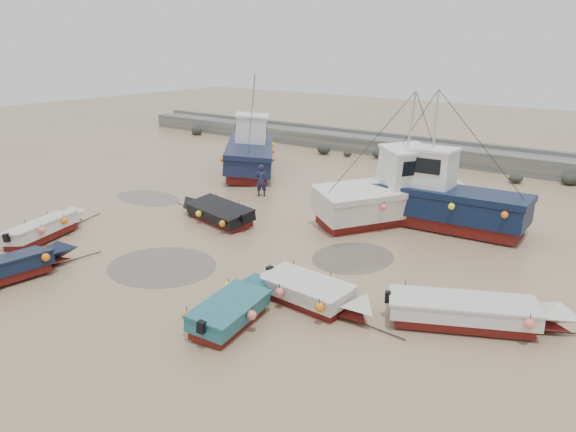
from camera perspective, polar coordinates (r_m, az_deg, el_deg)
name	(u,v)px	position (r m, az deg, el deg)	size (l,w,h in m)	color
ground	(245,256)	(22.81, -4.40, -4.05)	(120.00, 120.00, 0.00)	#9C7E61
seawall	(455,155)	(41.04, 16.59, 5.94)	(60.00, 4.92, 1.50)	slate
puddle_a	(162,266)	(22.27, -12.65, -4.98)	(4.34, 4.34, 0.01)	#554C44
puddle_b	(353,257)	(22.70, 6.62, -4.21)	(3.14, 3.14, 0.01)	#554C44
puddle_c	(148,198)	(31.88, -14.01, 1.80)	(4.28, 4.28, 0.01)	#554C44
puddle_d	(431,205)	(30.63, 14.34, 1.13)	(6.10, 6.10, 0.01)	#554C44
dinghy_0	(47,226)	(26.79, -23.25, -0.90)	(2.61, 5.70, 1.43)	maroon
dinghy_1	(8,266)	(22.73, -26.58, -4.55)	(2.35, 5.99, 1.43)	maroon
dinghy_2	(234,304)	(17.56, -5.50, -8.94)	(2.06, 5.07, 1.43)	maroon
dinghy_3	(475,310)	(18.12, 18.50, -9.07)	(6.40, 3.80, 1.43)	maroon
dinghy_4	(217,210)	(27.16, -7.23, 0.65)	(6.05, 2.59, 1.43)	maroon
dinghy_5	(315,291)	(18.38, 2.79, -7.64)	(5.41, 2.10, 1.43)	maroon
cabin_boat_0	(248,151)	(37.40, -4.08, 6.61)	(8.29, 9.67, 6.22)	maroon
cabin_boat_1	(394,194)	(27.16, 10.73, 2.25)	(5.86, 9.15, 6.22)	maroon
cabin_boat_2	(435,198)	(26.84, 14.73, 1.76)	(10.28, 3.30, 6.22)	maroon
person	(261,196)	(31.35, -2.71, 2.04)	(0.66, 0.43, 1.80)	#1C1C39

